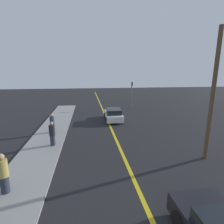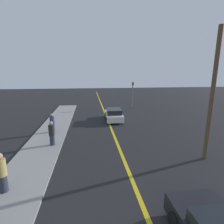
{
  "view_description": "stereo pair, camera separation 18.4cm",
  "coord_description": "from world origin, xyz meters",
  "views": [
    {
      "loc": [
        -2.15,
        0.38,
        5.15
      ],
      "look_at": [
        0.05,
        15.77,
        1.64
      ],
      "focal_mm": 28.0,
      "sensor_mm": 36.0,
      "label": 1
    },
    {
      "loc": [
        -1.97,
        0.35,
        5.15
      ],
      "look_at": [
        0.05,
        15.77,
        1.64
      ],
      "focal_mm": 28.0,
      "sensor_mm": 36.0,
      "label": 2
    }
  ],
  "objects": [
    {
      "name": "sidewalk_left",
      "position": [
        -5.34,
        14.02,
        0.05
      ],
      "size": [
        2.64,
        28.04,
        0.11
      ],
      "color": "gray",
      "rests_on": "ground_plane"
    },
    {
      "name": "pedestrian_far_standing",
      "position": [
        -4.67,
        12.46,
        0.97
      ],
      "size": [
        0.41,
        0.41,
        1.74
      ],
      "color": "#282D3D",
      "rests_on": "sidewalk_left"
    },
    {
      "name": "traffic_light",
      "position": [
        4.45,
        25.73,
        2.37
      ],
      "size": [
        0.18,
        0.4,
        3.84
      ],
      "color": "slate",
      "rests_on": "ground_plane"
    },
    {
      "name": "pedestrian_mid_group",
      "position": [
        -5.76,
        7.56,
        0.99
      ],
      "size": [
        0.42,
        0.42,
        1.78
      ],
      "color": "#282D3D",
      "rests_on": "sidewalk_left"
    },
    {
      "name": "pedestrian_by_sign",
      "position": [
        -5.19,
        15.34,
        0.92
      ],
      "size": [
        0.39,
        0.39,
        1.64
      ],
      "color": "#282D3D",
      "rests_on": "sidewalk_left"
    },
    {
      "name": "utility_pole",
      "position": [
        4.95,
        9.37,
        3.8
      ],
      "size": [
        0.24,
        0.24,
        7.61
      ],
      "color": "brown",
      "rests_on": "ground_plane"
    },
    {
      "name": "road_center_line",
      "position": [
        0.0,
        18.0,
        0.0
      ],
      "size": [
        0.2,
        60.0,
        0.01
      ],
      "color": "gold",
      "rests_on": "ground_plane"
    },
    {
      "name": "car_ahead_center",
      "position": [
        0.66,
        18.86,
        0.63
      ],
      "size": [
        1.99,
        3.9,
        1.3
      ],
      "rotation": [
        0.0,
        0.0,
        -0.04
      ],
      "color": "silver",
      "rests_on": "ground_plane"
    }
  ]
}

